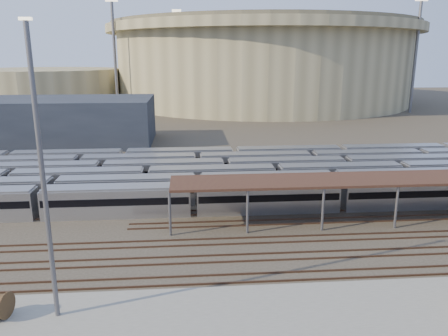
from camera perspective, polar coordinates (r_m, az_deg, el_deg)
ground at (r=48.43m, az=2.57°, el=-9.06°), size 420.00×420.00×0.00m
apron at (r=34.86m, az=-2.81°, el=-19.14°), size 50.00×9.00×0.20m
subway_trains at (r=65.09m, az=-0.26°, el=-1.08°), size 124.21×23.90×3.60m
inspection_shed at (r=57.28m, az=24.50°, el=-1.34°), size 60.30×6.00×5.30m
empty_tracks at (r=43.90m, az=3.40°, el=-11.57°), size 170.00×9.62×0.18m
stadium at (r=186.53m, az=4.94°, el=13.71°), size 124.00×124.00×32.50m
secondary_arena at (r=182.64m, az=-22.29°, el=9.70°), size 56.00×56.00×14.00m
service_building at (r=104.20m, az=-21.05°, el=5.72°), size 42.00×20.00×10.00m
floodlight_0 at (r=155.86m, az=-14.11°, el=14.69°), size 4.00×1.00×38.40m
floodlight_2 at (r=162.68m, az=23.80°, el=13.90°), size 4.00×1.00×38.40m
floodlight_3 at (r=204.00m, az=-6.09°, el=14.94°), size 4.00×1.00×38.40m
yard_light_pole at (r=33.07m, az=-22.58°, el=-1.23°), size 0.82×0.36×21.57m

